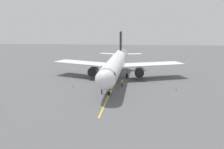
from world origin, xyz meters
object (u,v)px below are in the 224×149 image
object	(u,v)px
airplane	(116,64)
safety_cone_nose_left	(73,86)
ground_crew_wing_walker	(122,83)
safety_cone_nose_right	(176,89)
ground_crew_marshaller	(102,90)

from	to	relation	value
airplane	safety_cone_nose_left	xyz separation A→B (m)	(8.57, 8.48, -3.73)
ground_crew_wing_walker	safety_cone_nose_left	world-z (taller)	ground_crew_wing_walker
safety_cone_nose_right	ground_crew_wing_walker	bearing A→B (deg)	-9.06
ground_crew_wing_walker	airplane	bearing A→B (deg)	-74.56
ground_crew_marshaller	safety_cone_nose_left	distance (m)	8.39
airplane	ground_crew_wing_walker	world-z (taller)	airplane
airplane	safety_cone_nose_right	distance (m)	16.64
airplane	ground_crew_marshaller	bearing A→B (deg)	83.00
airplane	safety_cone_nose_left	size ratio (longest dim) A/B	73.15
ground_crew_marshaller	safety_cone_nose_right	world-z (taller)	ground_crew_marshaller
safety_cone_nose_right	ground_crew_marshaller	bearing A→B (deg)	15.05
ground_crew_wing_walker	safety_cone_nose_right	size ratio (longest dim) A/B	3.11
ground_crew_wing_walker	safety_cone_nose_left	xyz separation A→B (m)	(10.57, 1.21, -0.61)
airplane	ground_crew_wing_walker	bearing A→B (deg)	105.44
ground_crew_wing_walker	ground_crew_marshaller	bearing A→B (deg)	58.33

